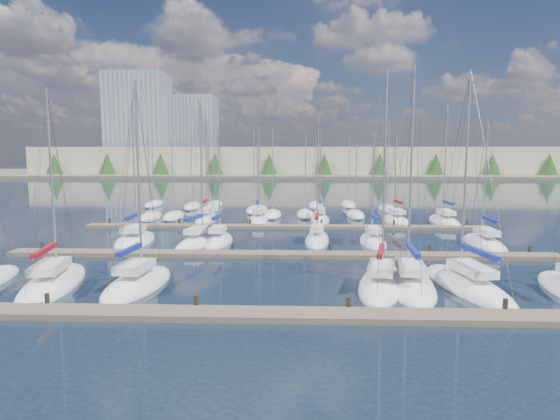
{
  "coord_description": "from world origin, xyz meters",
  "views": [
    {
      "loc": [
        1.32,
        -20.71,
        8.31
      ],
      "look_at": [
        0.0,
        14.0,
        4.0
      ],
      "focal_mm": 30.0,
      "sensor_mm": 36.0,
      "label": 1
    }
  ],
  "objects_px": {
    "sailboat_h": "(135,240)",
    "sailboat_r": "(444,221)",
    "sailboat_m": "(484,244)",
    "sailboat_o": "(258,220)",
    "sailboat_e": "(409,284)",
    "sailboat_c": "(138,283)",
    "sailboat_n": "(207,219)",
    "sailboat_j": "(219,241)",
    "sailboat_l": "(373,242)",
    "sailboat_f": "(467,285)",
    "sailboat_k": "(317,239)",
    "sailboat_q": "(395,221)",
    "sailboat_p": "(320,220)",
    "sailboat_d": "(381,285)",
    "sailboat_i": "(199,242)",
    "sailboat_b": "(53,283)"
  },
  "relations": [
    {
      "from": "sailboat_n",
      "to": "sailboat_c",
      "type": "bearing_deg",
      "value": -86.66
    },
    {
      "from": "sailboat_q",
      "to": "sailboat_p",
      "type": "bearing_deg",
      "value": 173.53
    },
    {
      "from": "sailboat_q",
      "to": "sailboat_o",
      "type": "distance_m",
      "value": 16.46
    },
    {
      "from": "sailboat_d",
      "to": "sailboat_p",
      "type": "bearing_deg",
      "value": 108.0
    },
    {
      "from": "sailboat_e",
      "to": "sailboat_o",
      "type": "height_order",
      "value": "sailboat_e"
    },
    {
      "from": "sailboat_m",
      "to": "sailboat_q",
      "type": "relative_size",
      "value": 1.04
    },
    {
      "from": "sailboat_l",
      "to": "sailboat_e",
      "type": "bearing_deg",
      "value": -90.02
    },
    {
      "from": "sailboat_e",
      "to": "sailboat_r",
      "type": "relative_size",
      "value": 0.98
    },
    {
      "from": "sailboat_j",
      "to": "sailboat_o",
      "type": "xyz_separation_m",
      "value": [
        2.51,
        13.18,
        0.01
      ]
    },
    {
      "from": "sailboat_n",
      "to": "sailboat_o",
      "type": "distance_m",
      "value": 6.37
    },
    {
      "from": "sailboat_n",
      "to": "sailboat_k",
      "type": "relative_size",
      "value": 1.12
    },
    {
      "from": "sailboat_i",
      "to": "sailboat_m",
      "type": "bearing_deg",
      "value": 13.67
    },
    {
      "from": "sailboat_l",
      "to": "sailboat_f",
      "type": "bearing_deg",
      "value": -76.05
    },
    {
      "from": "sailboat_h",
      "to": "sailboat_r",
      "type": "xyz_separation_m",
      "value": [
        32.44,
        13.13,
        0.01
      ]
    },
    {
      "from": "sailboat_j",
      "to": "sailboat_e",
      "type": "relative_size",
      "value": 0.78
    },
    {
      "from": "sailboat_j",
      "to": "sailboat_m",
      "type": "bearing_deg",
      "value": 1.97
    },
    {
      "from": "sailboat_c",
      "to": "sailboat_d",
      "type": "height_order",
      "value": "sailboat_d"
    },
    {
      "from": "sailboat_q",
      "to": "sailboat_o",
      "type": "xyz_separation_m",
      "value": [
        -16.45,
        -0.57,
        0.02
      ]
    },
    {
      "from": "sailboat_n",
      "to": "sailboat_p",
      "type": "distance_m",
      "value": 13.79
    },
    {
      "from": "sailboat_l",
      "to": "sailboat_d",
      "type": "distance_m",
      "value": 14.13
    },
    {
      "from": "sailboat_c",
      "to": "sailboat_p",
      "type": "height_order",
      "value": "sailboat_c"
    },
    {
      "from": "sailboat_l",
      "to": "sailboat_p",
      "type": "xyz_separation_m",
      "value": [
        -4.18,
        13.89,
        0.01
      ]
    },
    {
      "from": "sailboat_e",
      "to": "sailboat_b",
      "type": "bearing_deg",
      "value": -173.29
    },
    {
      "from": "sailboat_h",
      "to": "sailboat_o",
      "type": "relative_size",
      "value": 1.14
    },
    {
      "from": "sailboat_c",
      "to": "sailboat_r",
      "type": "xyz_separation_m",
      "value": [
        27.28,
        27.26,
        0.01
      ]
    },
    {
      "from": "sailboat_m",
      "to": "sailboat_o",
      "type": "bearing_deg",
      "value": 149.74
    },
    {
      "from": "sailboat_n",
      "to": "sailboat_o",
      "type": "xyz_separation_m",
      "value": [
        6.34,
        -0.69,
        -0.0
      ]
    },
    {
      "from": "sailboat_m",
      "to": "sailboat_i",
      "type": "relative_size",
      "value": 0.85
    },
    {
      "from": "sailboat_l",
      "to": "sailboat_i",
      "type": "bearing_deg",
      "value": -177.86
    },
    {
      "from": "sailboat_e",
      "to": "sailboat_h",
      "type": "distance_m",
      "value": 25.87
    },
    {
      "from": "sailboat_l",
      "to": "sailboat_e",
      "type": "height_order",
      "value": "sailboat_e"
    },
    {
      "from": "sailboat_o",
      "to": "sailboat_c",
      "type": "bearing_deg",
      "value": -102.93
    },
    {
      "from": "sailboat_q",
      "to": "sailboat_l",
      "type": "bearing_deg",
      "value": -113.44
    },
    {
      "from": "sailboat_m",
      "to": "sailboat_o",
      "type": "xyz_separation_m",
      "value": [
        -21.44,
        13.49,
        0.02
      ]
    },
    {
      "from": "sailboat_r",
      "to": "sailboat_o",
      "type": "relative_size",
      "value": 1.21
    },
    {
      "from": "sailboat_k",
      "to": "sailboat_o",
      "type": "distance_m",
      "value": 13.7
    },
    {
      "from": "sailboat_h",
      "to": "sailboat_q",
      "type": "height_order",
      "value": "sailboat_h"
    },
    {
      "from": "sailboat_o",
      "to": "sailboat_i",
      "type": "bearing_deg",
      "value": -109.38
    },
    {
      "from": "sailboat_r",
      "to": "sailboat_m",
      "type": "bearing_deg",
      "value": -92.49
    },
    {
      "from": "sailboat_h",
      "to": "sailboat_i",
      "type": "height_order",
      "value": "sailboat_i"
    },
    {
      "from": "sailboat_l",
      "to": "sailboat_e",
      "type": "distance_m",
      "value": 13.75
    },
    {
      "from": "sailboat_p",
      "to": "sailboat_r",
      "type": "bearing_deg",
      "value": -1.34
    },
    {
      "from": "sailboat_m",
      "to": "sailboat_i",
      "type": "height_order",
      "value": "sailboat_i"
    },
    {
      "from": "sailboat_f",
      "to": "sailboat_h",
      "type": "bearing_deg",
      "value": 143.46
    },
    {
      "from": "sailboat_q",
      "to": "sailboat_f",
      "type": "distance_m",
      "value": 27.45
    },
    {
      "from": "sailboat_d",
      "to": "sailboat_p",
      "type": "xyz_separation_m",
      "value": [
        -2.46,
        27.92,
        0.01
      ]
    },
    {
      "from": "sailboat_d",
      "to": "sailboat_n",
      "type": "bearing_deg",
      "value": 133.43
    },
    {
      "from": "sailboat_d",
      "to": "sailboat_r",
      "type": "height_order",
      "value": "sailboat_r"
    },
    {
      "from": "sailboat_c",
      "to": "sailboat_o",
      "type": "relative_size",
      "value": 1.11
    },
    {
      "from": "sailboat_c",
      "to": "sailboat_k",
      "type": "bearing_deg",
      "value": 57.06
    }
  ]
}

